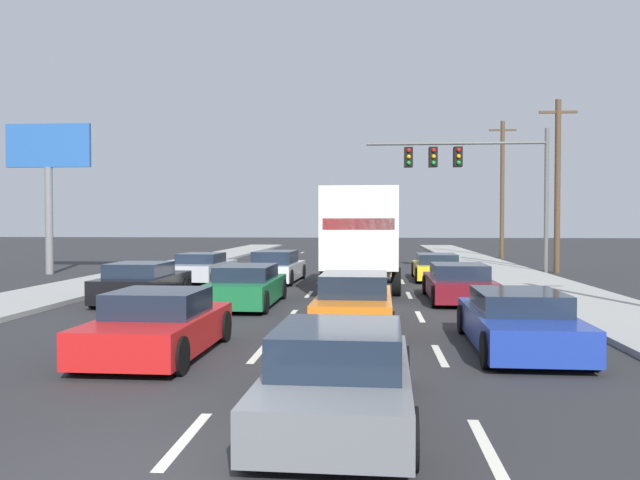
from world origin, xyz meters
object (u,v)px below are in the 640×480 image
object	(u,v)px
car_gray	(339,377)
utility_pole_far	(502,188)
car_white	(276,268)
car_yellow	(436,267)
car_blue	(518,322)
car_black	(143,284)
car_red	(158,326)
utility_pole_mid	(557,184)
roadside_billboard	(48,167)
car_maroon	(458,284)
traffic_signal_mast	(463,166)
car_orange	(354,303)
box_truck	(363,233)
car_green	(246,287)
car_silver	(203,268)

from	to	relation	value
car_gray	utility_pole_far	size ratio (longest dim) A/B	0.47
car_white	car_yellow	size ratio (longest dim) A/B	1.00
car_blue	utility_pole_far	world-z (taller)	utility_pole_far
car_black	car_red	xyz separation A→B (m)	(3.10, -7.86, -0.02)
utility_pole_mid	roadside_billboard	world-z (taller)	utility_pole_mid
utility_pole_far	roadside_billboard	world-z (taller)	utility_pole_far
car_maroon	traffic_signal_mast	size ratio (longest dim) A/B	0.54
car_orange	car_blue	xyz separation A→B (m)	(3.25, -2.35, -0.05)
car_red	car_yellow	size ratio (longest dim) A/B	0.93
box_truck	car_white	bearing A→B (deg)	142.89
car_green	car_silver	bearing A→B (deg)	113.24
car_orange	roadside_billboard	bearing A→B (deg)	135.42
utility_pole_mid	car_green	bearing A→B (deg)	-133.47
car_silver	car_maroon	distance (m)	11.58
car_white	utility_pole_mid	xyz separation A→B (m)	(12.85, 5.82, 3.72)
car_gray	car_maroon	size ratio (longest dim) A/B	0.94
box_truck	car_silver	bearing A→B (deg)	155.68
car_gray	utility_pole_far	bearing A→B (deg)	76.00
car_silver	car_gray	distance (m)	19.99
utility_pole_far	car_green	bearing A→B (deg)	-115.74
car_green	car_gray	size ratio (longest dim) A/B	1.05
car_maroon	roadside_billboard	distance (m)	20.61
box_truck	car_red	bearing A→B (deg)	-106.74
car_gray	roadside_billboard	size ratio (longest dim) A/B	0.62
car_white	traffic_signal_mast	bearing A→B (deg)	32.40
car_white	utility_pole_mid	size ratio (longest dim) A/B	0.53
car_silver	car_orange	bearing A→B (deg)	-60.29
car_silver	car_yellow	size ratio (longest dim) A/B	1.05
car_silver	car_maroon	xyz separation A→B (m)	(9.80, -6.16, -0.00)
car_maroon	utility_pole_mid	distance (m)	13.73
car_red	traffic_signal_mast	bearing A→B (deg)	67.43
car_maroon	car_blue	size ratio (longest dim) A/B	1.00
car_red	car_maroon	world-z (taller)	car_red
car_red	car_blue	world-z (taller)	car_red
car_silver	roadside_billboard	world-z (taller)	roadside_billboard
car_yellow	roadside_billboard	size ratio (longest dim) A/B	0.63
car_maroon	roadside_billboard	size ratio (longest dim) A/B	0.66
car_orange	traffic_signal_mast	distance (m)	17.89
car_gray	traffic_signal_mast	bearing A→B (deg)	78.60
car_black	car_blue	world-z (taller)	car_black
car_gray	traffic_signal_mast	xyz separation A→B (m)	(4.79, 23.76, 4.63)
car_yellow	car_maroon	size ratio (longest dim) A/B	0.95
car_red	car_yellow	bearing A→B (deg)	67.68
car_maroon	utility_pole_mid	bearing A→B (deg)	61.85
car_red	box_truck	bearing A→B (deg)	73.26
car_orange	utility_pole_far	world-z (taller)	utility_pole_far
car_yellow	utility_pole_far	bearing A→B (deg)	70.29
car_black	car_gray	xyz separation A→B (m)	(6.65, -11.55, -0.03)
traffic_signal_mast	car_gray	bearing A→B (deg)	-101.40
car_green	car_orange	size ratio (longest dim) A/B	1.00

